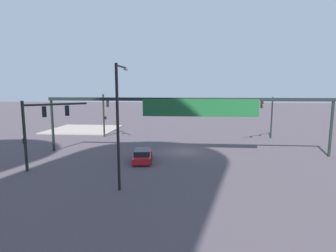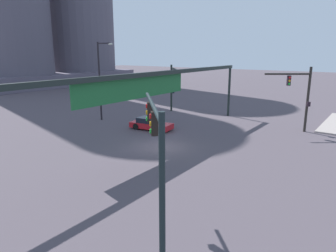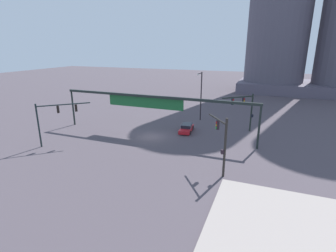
{
  "view_description": "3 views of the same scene",
  "coord_description": "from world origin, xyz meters",
  "px_view_note": "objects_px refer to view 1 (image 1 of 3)",
  "views": [
    {
      "loc": [
        -0.53,
        29.24,
        6.99
      ],
      "look_at": [
        2.13,
        -1.44,
        2.68
      ],
      "focal_mm": 27.97,
      "sensor_mm": 36.0,
      "label": 1
    },
    {
      "loc": [
        -19.33,
        -14.42,
        7.69
      ],
      "look_at": [
        -1.09,
        -1.37,
        2.22
      ],
      "focal_mm": 32.7,
      "sensor_mm": 36.0,
      "label": 2
    },
    {
      "loc": [
        16.06,
        -33.4,
        13.04
      ],
      "look_at": [
        2.88,
        -0.27,
        2.14
      ],
      "focal_mm": 27.99,
      "sensor_mm": 36.0,
      "label": 3
    }
  ],
  "objects_px": {
    "traffic_signal_near_corner": "(105,111)",
    "traffic_signal_cross_street": "(40,123)",
    "sedan_car_approaching": "(142,155)",
    "streetlamp_curved_arm": "(119,118)",
    "traffic_signal_opposite_side": "(264,110)"
  },
  "relations": [
    {
      "from": "traffic_signal_near_corner",
      "to": "sedan_car_approaching",
      "type": "xyz_separation_m",
      "value": [
        -7.72,
        12.29,
        -3.37
      ]
    },
    {
      "from": "sedan_car_approaching",
      "to": "traffic_signal_opposite_side",
      "type": "bearing_deg",
      "value": -57.95
    },
    {
      "from": "traffic_signal_near_corner",
      "to": "streetlamp_curved_arm",
      "type": "relative_size",
      "value": 0.72
    },
    {
      "from": "traffic_signal_near_corner",
      "to": "sedan_car_approaching",
      "type": "bearing_deg",
      "value": -3.56
    },
    {
      "from": "sedan_car_approaching",
      "to": "traffic_signal_cross_street",
      "type": "bearing_deg",
      "value": 103.08
    },
    {
      "from": "traffic_signal_opposite_side",
      "to": "traffic_signal_cross_street",
      "type": "xyz_separation_m",
      "value": [
        23.17,
        15.29,
        -0.13
      ]
    },
    {
      "from": "streetlamp_curved_arm",
      "to": "traffic_signal_near_corner",
      "type": "bearing_deg",
      "value": 24.24
    },
    {
      "from": "traffic_signal_opposite_side",
      "to": "sedan_car_approaching",
      "type": "distance_m",
      "value": 19.46
    },
    {
      "from": "traffic_signal_near_corner",
      "to": "traffic_signal_opposite_side",
      "type": "relative_size",
      "value": 1.06
    },
    {
      "from": "traffic_signal_near_corner",
      "to": "sedan_car_approaching",
      "type": "height_order",
      "value": "traffic_signal_near_corner"
    },
    {
      "from": "traffic_signal_cross_street",
      "to": "traffic_signal_near_corner",
      "type": "bearing_deg",
      "value": 45.68
    },
    {
      "from": "streetlamp_curved_arm",
      "to": "sedan_car_approaching",
      "type": "xyz_separation_m",
      "value": [
        -0.24,
        -7.26,
        -4.45
      ]
    },
    {
      "from": "traffic_signal_cross_street",
      "to": "sedan_car_approaching",
      "type": "relative_size",
      "value": 1.35
    },
    {
      "from": "traffic_signal_near_corner",
      "to": "sedan_car_approaching",
      "type": "distance_m",
      "value": 14.9
    },
    {
      "from": "traffic_signal_near_corner",
      "to": "traffic_signal_cross_street",
      "type": "xyz_separation_m",
      "value": [
        0.7,
        15.44,
        0.18
      ]
    }
  ]
}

